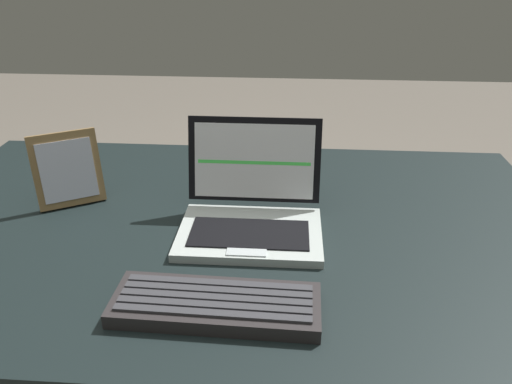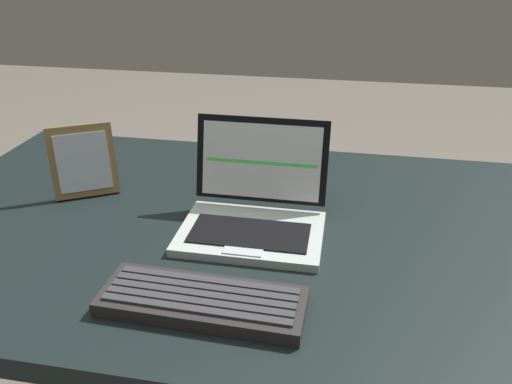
# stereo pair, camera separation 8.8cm
# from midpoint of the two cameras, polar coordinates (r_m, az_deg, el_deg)

# --- Properties ---
(desk) EXTENTS (1.34, 0.82, 0.71)m
(desk) POSITION_cam_midpoint_polar(r_m,az_deg,el_deg) (1.04, -0.08, -7.21)
(desk) COLOR black
(desk) RESTS_ON ground
(laptop_front) EXTENTS (0.27, 0.23, 0.19)m
(laptop_front) POSITION_cam_midpoint_polar(r_m,az_deg,el_deg) (0.96, 2.43, -2.22)
(laptop_front) COLOR #B9C3C0
(laptop_front) RESTS_ON desk
(external_keyboard) EXTENTS (0.32, 0.12, 0.03)m
(external_keyboard) POSITION_cam_midpoint_polar(r_m,az_deg,el_deg) (0.78, -2.82, -12.37)
(external_keyboard) COLOR #2B2729
(external_keyboard) RESTS_ON desk
(photo_frame) EXTENTS (0.14, 0.10, 0.16)m
(photo_frame) POSITION_cam_midpoint_polar(r_m,az_deg,el_deg) (1.12, -16.95, 3.26)
(photo_frame) COLOR olive
(photo_frame) RESTS_ON desk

